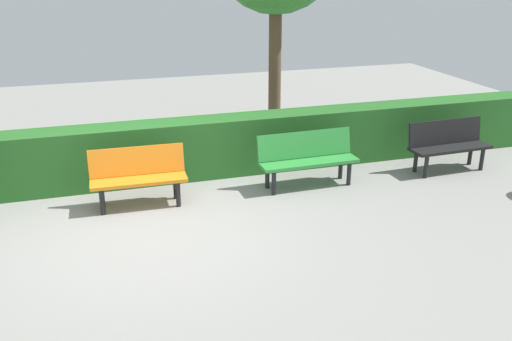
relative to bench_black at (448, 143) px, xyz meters
The scene contains 5 objects.
ground_plane 5.27m from the bench_black, ahead, with size 20.55×20.55×0.00m, color gray.
bench_black is the anchor object (origin of this frame).
bench_green 2.57m from the bench_black, ahead, with size 1.60×0.50×0.86m.
bench_orange 5.23m from the bench_black, ahead, with size 1.40×0.50×0.86m.
hedge_row 4.10m from the bench_black, 13.73° to the right, with size 16.55×0.57×0.97m, color #266023.
Camera 1 is at (0.65, 6.89, 3.45)m, focal length 39.41 mm.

